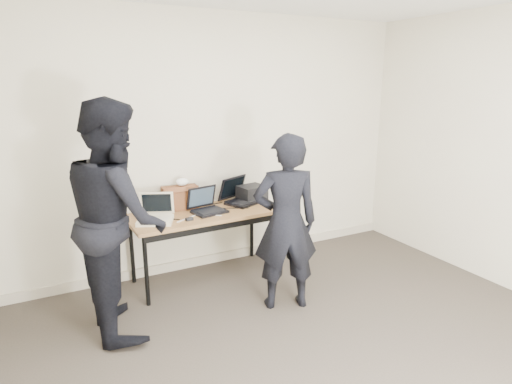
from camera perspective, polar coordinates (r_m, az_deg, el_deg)
room at (r=2.74m, az=13.74°, el=0.24°), size 4.60×4.60×2.80m
desk at (r=4.36m, az=-6.81°, el=-3.46°), size 1.52×0.70×0.72m
laptop_beige at (r=4.15m, az=-13.22°, el=-3.12°), size 0.42×0.41×0.26m
laptop_center at (r=4.36m, az=-6.61°, el=-1.90°), size 0.37×0.36×0.25m
laptop_right at (r=4.65m, az=-2.15°, el=-0.63°), size 0.49×0.48×0.27m
leather_satchel at (r=4.46m, az=-10.09°, el=-0.68°), size 0.37×0.21×0.25m
tissue at (r=4.43m, az=-9.83°, el=1.33°), size 0.14×0.11×0.08m
equipment_box at (r=4.73m, az=-0.56°, el=-0.12°), size 0.32×0.28×0.16m
power_brick at (r=4.12m, az=-8.88°, el=-3.59°), size 0.07×0.05×0.03m
cables at (r=4.36m, az=-6.28°, el=-2.59°), size 1.15×0.43×0.01m
person_typist at (r=3.78m, az=3.97°, el=-4.14°), size 0.67×0.54×1.59m
person_observer at (r=3.60m, az=-18.07°, el=-3.24°), size 0.72×0.93×1.90m
baseboard at (r=4.98m, az=-4.41°, el=-8.53°), size 4.50×0.03×0.10m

